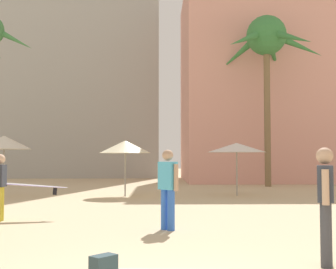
{
  "coord_description": "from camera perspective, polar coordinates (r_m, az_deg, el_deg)",
  "views": [
    {
      "loc": [
        -0.62,
        -4.72,
        1.55
      ],
      "look_at": [
        -0.35,
        7.02,
        2.16
      ],
      "focal_mm": 48.21,
      "sensor_mm": 36.0,
      "label": 1
    }
  ],
  "objects": [
    {
      "name": "person_mid_center",
      "position": [
        9.77,
        -0.03,
        -6.5
      ],
      "size": [
        0.48,
        0.51,
        1.73
      ],
      "rotation": [
        0.0,
        0.0,
        3.89
      ],
      "color": "blue",
      "rests_on": "ground"
    },
    {
      "name": "cafe_umbrella_1",
      "position": [
        18.32,
        -5.42,
        -1.56
      ],
      "size": [
        2.09,
        2.09,
        2.25
      ],
      "color": "gray",
      "rests_on": "ground"
    },
    {
      "name": "person_far_left",
      "position": [
        6.95,
        19.28,
        -7.89
      ],
      "size": [
        0.34,
        0.6,
        1.7
      ],
      "rotation": [
        0.0,
        0.0,
        5.94
      ],
      "color": "#3D3D42",
      "rests_on": "ground"
    },
    {
      "name": "hotel_pink",
      "position": [
        32.7,
        16.27,
        5.82
      ],
      "size": [
        16.0,
        9.37,
        12.95
      ],
      "primitive_type": "cube",
      "color": "#DB9989",
      "rests_on": "ground"
    },
    {
      "name": "hotel_tower_gray",
      "position": [
        40.94,
        -12.57,
        11.83
      ],
      "size": [
        15.82,
        9.56,
        23.9
      ],
      "primitive_type": "cube",
      "color": "#A8A8A3",
      "rests_on": "ground"
    },
    {
      "name": "cafe_umbrella_3",
      "position": [
        19.18,
        -20.02,
        -0.94
      ],
      "size": [
        2.14,
        2.14,
        2.44
      ],
      "color": "gray",
      "rests_on": "ground"
    },
    {
      "name": "palm_tree_far_left",
      "position": [
        25.78,
        12.43,
        11.25
      ],
      "size": [
        6.02,
        6.12,
        9.35
      ],
      "color": "brown",
      "rests_on": "ground"
    },
    {
      "name": "person_near_left",
      "position": [
        11.97,
        -20.3,
        -5.9
      ],
      "size": [
        3.18,
        1.0,
        1.64
      ],
      "rotation": [
        0.0,
        0.0,
        3.17
      ],
      "color": "gold",
      "rests_on": "ground"
    },
    {
      "name": "cafe_umbrella_2",
      "position": [
        18.71,
        8.67,
        -1.65
      ],
      "size": [
        2.4,
        2.4,
        2.16
      ],
      "color": "gray",
      "rests_on": "ground"
    }
  ]
}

